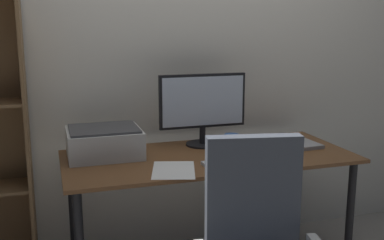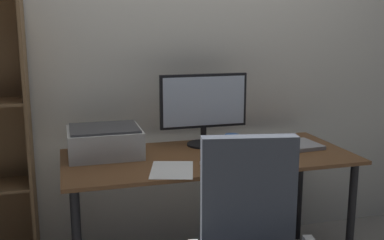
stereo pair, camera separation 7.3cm
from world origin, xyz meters
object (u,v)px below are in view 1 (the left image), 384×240
laptop (290,145)px  printer (104,142)px  monitor (203,105)px  desk (209,169)px  coffee_mug (232,143)px  mouse (269,159)px  keyboard (230,163)px

laptop → printer: 1.10m
monitor → laptop: size_ratio=1.66×
monitor → laptop: 0.58m
desk → laptop: laptop is taller
laptop → coffee_mug: bearing=175.4°
mouse → coffee_mug: coffee_mug is taller
keyboard → coffee_mug: size_ratio=2.78×
mouse → laptop: bearing=54.9°
desk → monitor: 0.39m
keyboard → mouse: 0.21m
desk → mouse: size_ratio=16.75×
monitor → printer: size_ratio=1.33×
coffee_mug → mouse: bearing=-65.1°
monitor → keyboard: bearing=-88.5°
coffee_mug → laptop: coffee_mug is taller
keyboard → coffee_mug: 0.25m
keyboard → mouse: bearing=-7.8°
desk → coffee_mug: bearing=7.2°
keyboard → printer: 0.71m
printer → coffee_mug: bearing=-10.9°
monitor → coffee_mug: 0.30m
desk → monitor: (0.03, 0.21, 0.33)m
mouse → printer: printer is taller
coffee_mug → laptop: size_ratio=0.33×
printer → monitor: bearing=5.6°
keyboard → laptop: (0.48, 0.22, 0.00)m
monitor → mouse: (0.22, -0.44, -0.23)m
desk → laptop: size_ratio=5.03×
laptop → printer: bearing=168.4°
mouse → coffee_mug: bearing=127.4°
laptop → printer: size_ratio=0.80×
desk → coffee_mug: 0.20m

